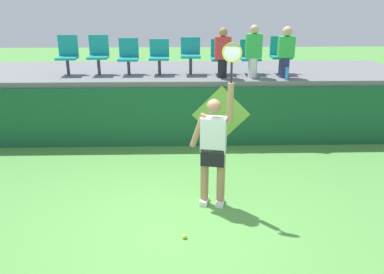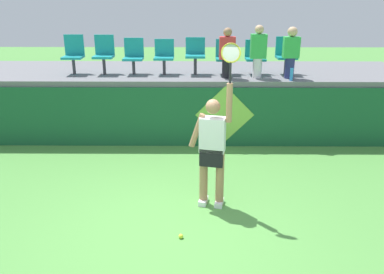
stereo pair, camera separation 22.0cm
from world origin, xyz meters
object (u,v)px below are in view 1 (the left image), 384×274
water_bottle (287,74)px  tennis_player (214,147)px  tennis_ball (184,236)px  stadium_chair_6 (250,55)px  spectator_0 (254,50)px  stadium_chair_5 (221,55)px  spectator_1 (286,51)px  spectator_2 (223,52)px  stadium_chair_3 (159,55)px  stadium_chair_7 (280,53)px  stadium_chair_4 (191,53)px  stadium_chair_1 (99,53)px  stadium_chair_0 (68,53)px  stadium_chair_2 (129,55)px

water_bottle → tennis_player: bearing=-122.8°
tennis_ball → stadium_chair_6: 5.05m
water_bottle → spectator_0: spectator_0 is taller
tennis_ball → stadium_chair_5: stadium_chair_5 is taller
spectator_0 → spectator_1: size_ratio=1.03×
water_bottle → spectator_2: spectator_2 is taller
stadium_chair_5 → spectator_2: (0.00, -0.44, 0.13)m
stadium_chair_3 → stadium_chair_7: size_ratio=0.93×
stadium_chair_4 → stadium_chair_5: (0.69, 0.00, -0.05)m
stadium_chair_5 → stadium_chair_1: bearing=179.9°
stadium_chair_1 → stadium_chair_7: 4.12m
tennis_player → stadium_chair_6: bearing=72.7°
stadium_chair_0 → stadium_chair_1: stadium_chair_0 is taller
stadium_chair_7 → spectator_0: 0.82m
tennis_player → stadium_chair_2: bearing=115.6°
water_bottle → stadium_chair_5: size_ratio=0.35×
water_bottle → stadium_chair_0: stadium_chair_0 is taller
stadium_chair_6 → spectator_0: bearing=-90.0°
stadium_chair_2 → spectator_1: spectator_1 is taller
spectator_1 → stadium_chair_4: bearing=167.1°
tennis_ball → spectator_2: spectator_2 is taller
stadium_chair_6 → spectator_2: 0.81m
stadium_chair_4 → spectator_1: 2.11m
stadium_chair_3 → stadium_chair_2: bearing=179.6°
tennis_player → spectator_0: bearing=70.6°
stadium_chair_0 → stadium_chair_5: (3.46, -0.01, -0.05)m
tennis_player → spectator_0: 3.42m
stadium_chair_4 → stadium_chair_7: bearing=0.2°
stadium_chair_1 → stadium_chair_4: (2.07, -0.01, -0.01)m
tennis_ball → stadium_chair_0: (-2.58, 4.46, 1.87)m
stadium_chair_4 → spectator_2: spectator_2 is taller
stadium_chair_4 → stadium_chair_2: bearing=179.7°
stadium_chair_0 → stadium_chair_2: stadium_chair_0 is taller
stadium_chair_0 → spectator_2: size_ratio=0.81×
tennis_player → stadium_chair_6: (1.09, 3.49, 0.86)m
stadium_chair_0 → spectator_1: size_ratio=0.80×
spectator_0 → spectator_2: 0.67m
water_bottle → stadium_chair_3: 2.86m
water_bottle → stadium_chair_7: 0.81m
stadium_chair_0 → stadium_chair_4: (2.77, -0.01, -0.00)m
spectator_1 → tennis_ball: bearing=-119.4°
tennis_ball → stadium_chair_5: (0.88, 4.45, 1.82)m
tennis_player → spectator_1: tennis_player is taller
tennis_player → spectator_1: size_ratio=2.34×
stadium_chair_3 → spectator_0: (2.07, -0.41, 0.15)m
stadium_chair_4 → stadium_chair_5: 0.69m
spectator_2 → stadium_chair_0: bearing=172.7°
tennis_ball → stadium_chair_7: (2.24, 4.45, 1.86)m
stadium_chair_1 → spectator_0: spectator_0 is taller
tennis_ball → spectator_2: 4.55m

